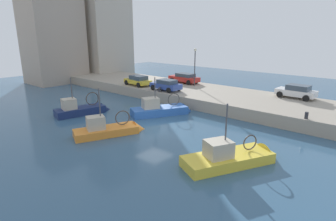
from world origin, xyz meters
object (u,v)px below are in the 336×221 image
object	(u,v)px
mooring_bollard_mid	(160,90)
fishing_boat_navy	(83,112)
fishing_boat_orange	(111,132)
parked_car_red	(184,78)
fishing_boat_yellow	(233,161)
fishing_boat_blue	(162,113)
parked_car_yellow	(138,80)
quay_streetlamp	(195,61)
parked_car_blue	(166,85)
mooring_bollard_south	(306,115)
parked_car_white	(297,91)

from	to	relation	value
mooring_bollard_mid	fishing_boat_navy	bearing A→B (deg)	163.77
fishing_boat_orange	parked_car_red	world-z (taller)	fishing_boat_orange
fishing_boat_yellow	fishing_boat_blue	world-z (taller)	fishing_boat_yellow
fishing_boat_blue	mooring_bollard_mid	distance (m)	5.31
parked_car_red	parked_car_yellow	distance (m)	6.52
quay_streetlamp	parked_car_blue	bearing A→B (deg)	167.98
fishing_boat_navy	fishing_boat_yellow	size ratio (longest dim) A/B	0.87
fishing_boat_blue	mooring_bollard_mid	size ratio (longest dim) A/B	11.69
mooring_bollard_south	mooring_bollard_mid	world-z (taller)	same
mooring_bollard_mid	fishing_boat_yellow	bearing A→B (deg)	-121.81
fishing_boat_navy	quay_streetlamp	world-z (taller)	quay_streetlamp
parked_car_blue	mooring_bollard_mid	distance (m)	1.22
parked_car_yellow	quay_streetlamp	world-z (taller)	quay_streetlamp
fishing_boat_navy	parked_car_red	size ratio (longest dim) A/B	1.30
parked_car_blue	fishing_boat_yellow	bearing A→B (deg)	-125.01
mooring_bollard_south	mooring_bollard_mid	bearing A→B (deg)	90.00
fishing_boat_orange	parked_car_red	bearing A→B (deg)	18.45
parked_car_white	parked_car_yellow	bearing A→B (deg)	108.14
parked_car_blue	quay_streetlamp	size ratio (longest dim) A/B	0.80
parked_car_red	mooring_bollard_mid	xyz separation A→B (m)	(-6.78, -1.55, -0.43)
mooring_bollard_south	mooring_bollard_mid	distance (m)	16.00
fishing_boat_navy	fishing_boat_yellow	bearing A→B (deg)	-90.21
parked_car_white	parked_car_blue	distance (m)	14.43
fishing_boat_orange	quay_streetlamp	bearing A→B (deg)	11.48
parked_car_yellow	fishing_boat_navy	bearing A→B (deg)	-165.98
fishing_boat_navy	parked_car_white	size ratio (longest dim) A/B	1.44
fishing_boat_navy	parked_car_white	distance (m)	22.39
fishing_boat_navy	mooring_bollard_mid	bearing A→B (deg)	-16.23
parked_car_yellow	parked_car_red	bearing A→B (deg)	-32.37
parked_car_red	quay_streetlamp	size ratio (longest dim) A/B	0.92
fishing_boat_navy	quay_streetlamp	size ratio (longest dim) A/B	1.20
mooring_bollard_south	parked_car_red	bearing A→B (deg)	68.88
mooring_bollard_south	quay_streetlamp	size ratio (longest dim) A/B	0.11
fishing_boat_yellow	parked_car_yellow	size ratio (longest dim) A/B	1.64
mooring_bollard_mid	fishing_boat_blue	bearing A→B (deg)	-135.07
fishing_boat_blue	parked_car_blue	xyz separation A→B (m)	(4.79, 3.64, 1.74)
parked_car_yellow	quay_streetlamp	bearing A→B (deg)	-53.80
fishing_boat_blue	parked_car_red	xyz separation A→B (m)	(10.42, 5.18, 1.75)
parked_car_blue	mooring_bollard_south	distance (m)	16.06
fishing_boat_orange	parked_car_white	size ratio (longest dim) A/B	1.48
parked_car_blue	parked_car_yellow	size ratio (longest dim) A/B	0.95
fishing_boat_yellow	parked_car_yellow	distance (m)	21.77
parked_car_blue	mooring_bollard_south	bearing A→B (deg)	-94.09
parked_car_yellow	mooring_bollard_south	size ratio (longest dim) A/B	7.39
fishing_boat_orange	mooring_bollard_south	distance (m)	15.87
fishing_boat_yellow	fishing_boat_blue	xyz separation A→B (m)	(5.16, 10.55, 0.01)
parked_car_white	quay_streetlamp	bearing A→B (deg)	97.31
fishing_boat_orange	quay_streetlamp	xyz separation A→B (m)	(16.22, 3.29, 4.31)
fishing_boat_yellow	parked_car_yellow	bearing A→B (deg)	62.36
fishing_boat_orange	mooring_bollard_mid	distance (m)	11.46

